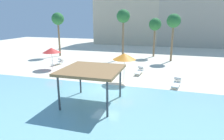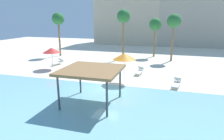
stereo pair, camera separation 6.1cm
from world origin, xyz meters
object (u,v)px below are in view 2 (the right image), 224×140
at_px(beach_umbrella_orange_0, 124,56).
at_px(palm_tree_1, 174,22).
at_px(lounge_chair_0, 140,71).
at_px(lounge_chair_2, 58,62).
at_px(beach_umbrella_red_1, 52,50).
at_px(palm_tree_2, 58,20).
at_px(palm_tree_3, 124,18).
at_px(lounge_chair_4, 72,72).
at_px(lounge_chair_1, 177,83).
at_px(palm_tree_0, 155,25).
at_px(shade_pavilion, 91,71).

xyz_separation_m(beach_umbrella_orange_0, palm_tree_1, (4.34, 11.35, 2.94)).
relative_size(lounge_chair_0, lounge_chair_2, 0.99).
relative_size(beach_umbrella_red_1, lounge_chair_2, 1.29).
bearing_deg(palm_tree_1, lounge_chair_0, -112.28).
bearing_deg(palm_tree_1, palm_tree_2, -177.44).
xyz_separation_m(beach_umbrella_red_1, palm_tree_2, (-3.60, 7.94, 3.41)).
distance_m(lounge_chair_0, palm_tree_3, 10.10).
bearing_deg(lounge_chair_4, palm_tree_3, 155.07).
height_order(palm_tree_1, palm_tree_2, palm_tree_2).
distance_m(lounge_chair_1, palm_tree_1, 12.47).
xyz_separation_m(palm_tree_0, palm_tree_3, (-4.27, -3.34, 1.13)).
distance_m(lounge_chair_0, palm_tree_0, 11.80).
relative_size(lounge_chair_2, palm_tree_3, 0.28).
bearing_deg(lounge_chair_2, beach_umbrella_red_1, 27.02).
relative_size(lounge_chair_2, palm_tree_1, 0.30).
height_order(lounge_chair_0, palm_tree_3, palm_tree_3).
distance_m(beach_umbrella_red_1, lounge_chair_4, 4.38).
bearing_deg(lounge_chair_0, palm_tree_1, 165.95).
distance_m(palm_tree_1, palm_tree_2, 17.39).
distance_m(lounge_chair_2, palm_tree_2, 8.46).
relative_size(beach_umbrella_red_1, palm_tree_3, 0.36).
bearing_deg(lounge_chair_1, lounge_chair_4, -83.61).
relative_size(shade_pavilion, beach_umbrella_red_1, 1.56).
height_order(beach_umbrella_orange_0, beach_umbrella_red_1, beach_umbrella_orange_0).
bearing_deg(beach_umbrella_red_1, palm_tree_2, 114.41).
distance_m(lounge_chair_2, palm_tree_0, 15.61).
distance_m(lounge_chair_2, lounge_chair_4, 5.65).
height_order(beach_umbrella_red_1, palm_tree_2, palm_tree_2).
bearing_deg(palm_tree_0, beach_umbrella_orange_0, -96.78).
bearing_deg(shade_pavilion, palm_tree_1, 72.08).
bearing_deg(lounge_chair_4, palm_tree_2, -150.26).
bearing_deg(lounge_chair_1, beach_umbrella_orange_0, -79.21).
relative_size(lounge_chair_2, palm_tree_2, 0.29).
bearing_deg(palm_tree_2, lounge_chair_1, -30.67).
relative_size(palm_tree_1, palm_tree_2, 0.96).
relative_size(beach_umbrella_orange_0, palm_tree_2, 0.41).
distance_m(lounge_chair_4, palm_tree_0, 15.95).
relative_size(shade_pavilion, palm_tree_1, 0.61).
xyz_separation_m(lounge_chair_2, palm_tree_0, (11.66, 9.33, 4.56)).
relative_size(shade_pavilion, lounge_chair_2, 2.02).
bearing_deg(palm_tree_2, lounge_chair_2, -62.30).
distance_m(lounge_chair_0, lounge_chair_4, 7.35).
distance_m(beach_umbrella_orange_0, lounge_chair_4, 6.37).
distance_m(beach_umbrella_orange_0, beach_umbrella_red_1, 9.79).
distance_m(beach_umbrella_orange_0, palm_tree_2, 17.08).
bearing_deg(lounge_chair_0, lounge_chair_4, -62.70).
relative_size(beach_umbrella_orange_0, lounge_chair_2, 1.42).
xyz_separation_m(beach_umbrella_orange_0, beach_umbrella_red_1, (-9.43, 2.64, -0.23)).
xyz_separation_m(lounge_chair_4, palm_tree_1, (10.27, 10.51, 5.11)).
distance_m(lounge_chair_4, palm_tree_3, 11.91).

